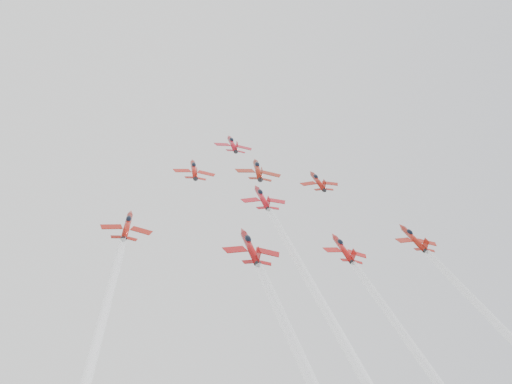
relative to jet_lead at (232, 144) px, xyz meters
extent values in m
cylinder|color=#AD101F|center=(0.00, -0.29, -0.31)|extent=(1.13, 8.89, 7.07)
cone|color=#AD101F|center=(0.00, 4.71, 3.45)|extent=(1.13, 2.48, 2.26)
cone|color=black|center=(0.00, -4.89, -3.77)|extent=(1.13, 1.66, 1.64)
ellipsoid|color=black|center=(0.00, 1.29, 1.52)|extent=(1.03, 2.36, 2.10)
cube|color=#AD101F|center=(-2.77, -0.92, -0.85)|extent=(4.19, 2.67, 1.19)
cube|color=#AD101F|center=(2.77, -0.92, -0.85)|extent=(4.19, 2.67, 1.19)
cube|color=#AD101F|center=(0.00, -4.65, -2.04)|extent=(0.12, 2.71, 2.75)
cube|color=#AD101F|center=(-1.44, -4.07, -3.15)|extent=(2.01, 1.32, 0.68)
cube|color=#AD101F|center=(1.44, -4.07, -3.15)|extent=(2.01, 1.32, 0.68)
cylinder|color=#AC1810|center=(-11.66, -16.04, -12.15)|extent=(1.07, 8.45, 6.73)
cone|color=#AC1810|center=(-11.66, -11.27, -8.57)|extent=(1.07, 2.36, 2.15)
cone|color=black|center=(-11.66, -20.41, -15.43)|extent=(1.07, 1.58, 1.56)
ellipsoid|color=black|center=(-11.66, -14.53, -10.41)|extent=(0.98, 2.25, 1.99)
cube|color=#AC1810|center=(-14.29, -16.63, -12.65)|extent=(3.98, 2.54, 1.13)
cube|color=#AC1810|center=(-9.02, -16.63, -12.65)|extent=(3.98, 2.54, 1.13)
cube|color=#AC1810|center=(-11.66, -20.17, -13.79)|extent=(0.12, 2.58, 2.62)
cube|color=#AC1810|center=(-13.03, -19.63, -14.84)|extent=(1.91, 1.25, 0.65)
cube|color=#AC1810|center=(-10.29, -19.63, -14.84)|extent=(1.91, 1.25, 0.65)
cylinder|color=maroon|center=(3.11, -14.07, -10.67)|extent=(1.22, 9.59, 7.64)
cone|color=maroon|center=(3.11, -8.67, -6.61)|extent=(1.22, 2.68, 2.44)
cone|color=black|center=(3.11, -19.03, -14.40)|extent=(1.22, 1.80, 1.77)
ellipsoid|color=black|center=(3.11, -12.37, -8.69)|extent=(1.11, 2.55, 2.26)
cube|color=maroon|center=(0.12, -14.75, -11.25)|extent=(4.52, 2.88, 1.29)
cube|color=maroon|center=(6.10, -14.75, -11.25)|extent=(4.52, 2.88, 1.29)
cube|color=maroon|center=(3.11, -18.77, -12.54)|extent=(0.13, 2.93, 2.97)
cube|color=maroon|center=(1.56, -18.15, -13.73)|extent=(2.17, 1.42, 0.74)
cube|color=maroon|center=(4.66, -18.15, -13.73)|extent=(2.17, 1.42, 0.74)
cylinder|color=maroon|center=(16.17, -17.79, -13.47)|extent=(1.02, 8.06, 6.42)
cone|color=maroon|center=(16.17, -13.25, -10.05)|extent=(1.02, 2.25, 2.05)
cone|color=black|center=(16.17, -21.96, -16.60)|extent=(1.02, 1.51, 1.49)
ellipsoid|color=black|center=(16.17, -16.36, -11.81)|extent=(0.93, 2.14, 1.90)
cube|color=maroon|center=(13.65, -18.36, -13.95)|extent=(3.80, 2.42, 1.08)
cube|color=maroon|center=(18.68, -18.36, -13.95)|extent=(3.80, 2.42, 1.08)
cube|color=maroon|center=(16.17, -21.74, -15.04)|extent=(0.11, 2.46, 2.50)
cube|color=maroon|center=(14.87, -21.22, -16.04)|extent=(1.82, 1.20, 0.62)
cube|color=maroon|center=(17.47, -21.22, -16.04)|extent=(1.82, 1.20, 0.62)
cylinder|color=#B1101B|center=(0.97, -26.82, -20.25)|extent=(1.09, 8.54, 6.80)
cone|color=#B1101B|center=(0.97, -22.01, -16.64)|extent=(1.09, 2.39, 2.17)
cone|color=black|center=(0.97, -31.24, -23.57)|extent=(1.09, 1.60, 1.58)
ellipsoid|color=black|center=(0.97, -25.30, -18.49)|extent=(0.99, 2.27, 2.01)
cube|color=#B1101B|center=(-1.70, -27.42, -20.77)|extent=(4.02, 2.57, 1.15)
cube|color=#B1101B|center=(3.63, -27.42, -20.77)|extent=(4.02, 2.57, 1.15)
cube|color=#B1101B|center=(0.97, -31.00, -21.92)|extent=(0.12, 2.61, 2.65)
cube|color=#B1101B|center=(-0.42, -30.45, -22.98)|extent=(1.93, 1.27, 0.66)
cube|color=#B1101B|center=(2.35, -30.45, -22.98)|extent=(1.93, 1.27, 0.66)
cylinder|color=white|center=(0.97, -67.06, -50.50)|extent=(1.38, 71.84, 54.48)
cylinder|color=maroon|center=(-26.19, -39.22, -29.57)|extent=(1.03, 8.12, 6.46)
cone|color=maroon|center=(-26.19, -34.64, -26.13)|extent=(1.03, 2.27, 2.07)
cone|color=black|center=(-26.19, -43.42, -32.73)|extent=(1.03, 1.52, 1.50)
ellipsoid|color=black|center=(-26.19, -37.77, -27.90)|extent=(0.94, 2.16, 1.92)
cube|color=maroon|center=(-28.72, -39.79, -30.06)|extent=(3.83, 2.44, 1.09)
cube|color=maroon|center=(-23.65, -39.79, -30.06)|extent=(3.83, 2.44, 1.09)
cube|color=maroon|center=(-26.19, -43.19, -31.15)|extent=(0.11, 2.48, 2.51)
cube|color=maroon|center=(-27.50, -42.67, -32.16)|extent=(1.84, 1.21, 0.62)
cube|color=maroon|center=(-24.87, -42.67, -32.16)|extent=(1.84, 1.21, 0.62)
cylinder|color=maroon|center=(-5.56, -44.22, -33.33)|extent=(1.17, 9.24, 7.36)
cone|color=maroon|center=(-5.56, -39.01, -29.42)|extent=(1.17, 2.58, 2.35)
cone|color=black|center=(-5.56, -49.00, -36.92)|extent=(1.17, 1.73, 1.71)
ellipsoid|color=black|center=(-5.56, -42.57, -31.43)|extent=(1.07, 2.46, 2.18)
cube|color=maroon|center=(-8.44, -44.87, -33.89)|extent=(4.36, 2.78, 1.24)
cube|color=maroon|center=(-2.68, -44.87, -33.89)|extent=(4.36, 2.78, 1.24)
cube|color=maroon|center=(-5.56, -48.74, -35.13)|extent=(0.13, 2.82, 2.86)
cube|color=maroon|center=(-7.06, -48.14, -36.28)|extent=(2.09, 1.37, 0.71)
cube|color=maroon|center=(-4.07, -48.14, -36.28)|extent=(2.09, 1.37, 0.71)
cylinder|color=#AB1210|center=(11.54, -43.60, -32.87)|extent=(0.98, 7.72, 6.14)
cone|color=#AB1210|center=(11.54, -39.25, -29.60)|extent=(0.98, 2.16, 1.96)
cone|color=black|center=(11.54, -47.59, -35.87)|extent=(0.98, 1.44, 1.43)
ellipsoid|color=black|center=(11.54, -42.23, -31.28)|extent=(0.89, 2.05, 1.82)
cube|color=#AB1210|center=(9.13, -44.14, -33.33)|extent=(3.64, 2.32, 1.04)
cube|color=#AB1210|center=(13.95, -44.14, -33.33)|extent=(3.64, 2.32, 1.04)
cube|color=#AB1210|center=(11.54, -47.38, -34.37)|extent=(0.11, 2.35, 2.39)
cube|color=#AB1210|center=(10.29, -46.88, -35.33)|extent=(1.75, 1.15, 0.59)
cube|color=#AB1210|center=(12.79, -46.88, -35.33)|extent=(1.75, 1.15, 0.59)
cylinder|color=maroon|center=(27.64, -39.27, -29.61)|extent=(1.01, 7.92, 6.30)
cone|color=maroon|center=(27.64, -34.81, -26.26)|extent=(1.01, 2.21, 2.01)
cone|color=black|center=(27.64, -43.37, -32.69)|extent=(1.01, 1.48, 1.46)
ellipsoid|color=black|center=(27.64, -37.86, -27.98)|extent=(0.91, 2.10, 1.87)
cube|color=maroon|center=(25.17, -39.83, -30.09)|extent=(3.73, 2.38, 1.06)
cube|color=maroon|center=(30.11, -39.83, -30.09)|extent=(3.73, 2.38, 1.06)
cube|color=maroon|center=(27.64, -43.15, -31.15)|extent=(0.11, 2.42, 2.45)
cube|color=maroon|center=(26.36, -42.63, -32.14)|extent=(1.79, 1.17, 0.61)
cube|color=maroon|center=(28.92, -42.63, -32.14)|extent=(1.79, 1.17, 0.61)
camera|label=1|loc=(-29.96, -149.55, -50.45)|focal=45.00mm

